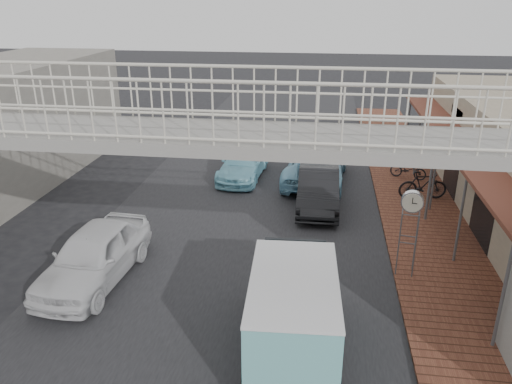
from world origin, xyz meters
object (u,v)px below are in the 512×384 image
(angkot_far, at_px, (243,164))
(arrow_sign, at_px, (453,152))
(motorcycle_near, at_px, (408,169))
(street_clock, at_px, (412,206))
(white_hatchback, at_px, (94,255))
(angkot_van, at_px, (293,303))
(angkot_curb, at_px, (316,165))
(dark_sedan, at_px, (318,189))
(motorcycle_far, at_px, (423,185))

(angkot_far, distance_m, arrow_sign, 8.98)
(motorcycle_near, relative_size, street_clock, 0.62)
(angkot_far, bearing_deg, street_clock, -48.37)
(white_hatchback, distance_m, angkot_van, 6.31)
(angkot_curb, xyz_separation_m, motorcycle_near, (4.04, 0.67, -0.23))
(motorcycle_near, height_order, arrow_sign, arrow_sign)
(dark_sedan, distance_m, street_clock, 5.66)
(white_hatchback, bearing_deg, street_clock, 13.57)
(white_hatchback, height_order, motorcycle_far, white_hatchback)
(angkot_curb, relative_size, angkot_far, 1.25)
(motorcycle_far, xyz_separation_m, street_clock, (-1.46, -5.91, 1.54))
(white_hatchback, height_order, angkot_curb, white_hatchback)
(street_clock, bearing_deg, motorcycle_near, 91.36)
(street_clock, bearing_deg, angkot_van, -118.09)
(angkot_far, xyz_separation_m, motorcycle_far, (7.51, -1.81, 0.05))
(white_hatchback, bearing_deg, motorcycle_far, 39.72)
(angkot_van, relative_size, motorcycle_near, 2.75)
(white_hatchback, relative_size, angkot_far, 1.07)
(street_clock, bearing_deg, dark_sedan, 128.70)
(street_clock, xyz_separation_m, arrow_sign, (1.96, 4.18, 0.36))
(motorcycle_near, xyz_separation_m, arrow_sign, (0.73, -4.10, 2.06))
(dark_sedan, bearing_deg, arrow_sign, -8.27)
(arrow_sign, bearing_deg, angkot_far, 131.88)
(motorcycle_far, bearing_deg, street_clock, 158.07)
(dark_sedan, height_order, angkot_far, dark_sedan)
(motorcycle_far, xyz_separation_m, arrow_sign, (0.51, -1.73, 1.90))
(dark_sedan, height_order, motorcycle_far, dark_sedan)
(dark_sedan, xyz_separation_m, motorcycle_near, (3.87, 3.50, -0.21))
(dark_sedan, relative_size, angkot_curb, 0.82)
(angkot_curb, distance_m, angkot_far, 3.26)
(white_hatchback, relative_size, motorcycle_near, 2.91)
(motorcycle_far, height_order, arrow_sign, arrow_sign)
(angkot_far, height_order, street_clock, street_clock)
(angkot_curb, height_order, arrow_sign, arrow_sign)
(motorcycle_far, distance_m, arrow_sign, 2.62)
(motorcycle_far, bearing_deg, angkot_curb, 60.18)
(angkot_van, height_order, motorcycle_near, angkot_van)
(motorcycle_near, bearing_deg, arrow_sign, -148.08)
(angkot_far, xyz_separation_m, angkot_van, (3.04, -11.59, 0.70))
(dark_sedan, xyz_separation_m, angkot_far, (-3.42, 2.93, -0.10))
(motorcycle_far, bearing_deg, motorcycle_near, -2.75)
(angkot_curb, bearing_deg, street_clock, 114.69)
(white_hatchback, xyz_separation_m, street_clock, (8.84, 1.49, 1.43))
(white_hatchback, xyz_separation_m, motorcycle_near, (10.07, 9.78, -0.27))
(white_hatchback, relative_size, angkot_curb, 0.86)
(dark_sedan, bearing_deg, white_hatchback, -135.45)
(white_hatchback, bearing_deg, motorcycle_near, 48.12)
(angkot_curb, bearing_deg, arrow_sign, 148.77)
(street_clock, relative_size, arrow_sign, 0.83)
(angkot_far, distance_m, angkot_van, 12.00)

